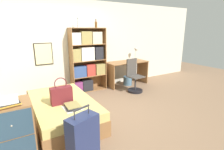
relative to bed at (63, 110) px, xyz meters
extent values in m
plane|color=#84664C|center=(0.62, -0.02, -0.23)|extent=(14.00, 14.00, 0.00)
cube|color=beige|center=(0.62, 1.65, 1.07)|extent=(10.00, 0.06, 2.60)
cube|color=black|center=(0.00, 1.61, 0.94)|extent=(0.46, 0.02, 0.57)
cube|color=beige|center=(0.00, 1.60, 0.94)|extent=(0.42, 0.01, 0.53)
cube|color=olive|center=(0.00, -0.02, -0.08)|extent=(1.11, 1.90, 0.30)
cube|color=tan|center=(0.00, -0.02, 0.15)|extent=(1.08, 1.87, 0.16)
cube|color=olive|center=(0.00, 0.91, 0.00)|extent=(1.11, 0.04, 0.46)
cube|color=maroon|center=(-0.05, -0.17, 0.39)|extent=(0.39, 0.16, 0.32)
torus|color=maroon|center=(-0.05, -0.17, 0.62)|extent=(0.23, 0.02, 0.23)
cube|color=silver|center=(0.05, -0.48, 0.23)|extent=(0.32, 0.34, 0.01)
cube|color=#232328|center=(0.05, -0.46, 0.25)|extent=(0.24, 0.36, 0.01)
cube|color=#232328|center=(0.05, -0.46, 0.26)|extent=(0.26, 0.34, 0.02)
cube|color=#99894C|center=(0.06, -0.46, 0.28)|extent=(0.23, 0.30, 0.02)
cube|color=navy|center=(-0.07, -1.28, 0.12)|extent=(0.47, 0.34, 0.70)
cylinder|color=#2D2D33|center=(-0.18, -1.32, 0.53)|extent=(0.01, 0.01, 0.12)
cylinder|color=#2D2D33|center=(0.04, -1.25, 0.53)|extent=(0.01, 0.01, 0.12)
cube|color=#2D2D33|center=(-0.07, -1.28, 0.59)|extent=(0.25, 0.10, 0.02)
cube|color=olive|center=(-0.88, -0.66, 0.19)|extent=(0.54, 0.46, 0.84)
cube|color=#284256|center=(-0.88, -0.90, 0.39)|extent=(0.50, 0.01, 0.38)
sphere|color=#B2A893|center=(-0.88, -0.91, 0.39)|extent=(0.02, 0.02, 0.02)
cube|color=beige|center=(-0.87, -0.70, 0.62)|extent=(0.29, 0.30, 0.02)
cube|color=gold|center=(-0.89, -0.71, 0.64)|extent=(0.33, 0.38, 0.01)
cube|color=#232328|center=(-0.88, -0.71, 0.65)|extent=(0.29, 0.33, 0.01)
cube|color=silver|center=(-0.89, -0.69, 0.67)|extent=(0.27, 0.35, 0.02)
cube|color=olive|center=(0.68, 1.43, 0.69)|extent=(0.02, 0.35, 1.84)
cube|color=olive|center=(1.69, 1.43, 0.69)|extent=(0.02, 0.35, 1.84)
cube|color=olive|center=(1.18, 1.60, 0.69)|extent=(1.03, 0.01, 1.84)
cube|color=olive|center=(1.18, 1.43, -0.22)|extent=(1.00, 0.35, 0.02)
cube|color=olive|center=(1.18, 1.43, 0.23)|extent=(1.00, 0.35, 0.02)
cube|color=olive|center=(1.18, 1.43, 0.69)|extent=(1.00, 0.35, 0.02)
cube|color=olive|center=(1.18, 1.43, 1.15)|extent=(1.00, 0.35, 0.02)
cube|color=olive|center=(1.18, 1.43, 1.60)|extent=(1.00, 0.35, 0.02)
cube|color=#7A336B|center=(0.81, 1.41, -0.06)|extent=(0.23, 0.26, 0.30)
cube|color=#232328|center=(1.10, 1.41, -0.05)|extent=(0.31, 0.26, 0.32)
cube|color=#334C84|center=(0.88, 1.41, 0.40)|extent=(0.37, 0.26, 0.31)
cube|color=#B2382D|center=(1.21, 1.41, 0.41)|extent=(0.26, 0.26, 0.33)
cube|color=#99894C|center=(1.53, 1.41, 0.40)|extent=(0.29, 0.26, 0.32)
cube|color=#99894C|center=(0.81, 1.41, 0.88)|extent=(0.22, 0.26, 0.35)
cube|color=silver|center=(1.14, 1.41, 0.89)|extent=(0.38, 0.26, 0.37)
cube|color=#232328|center=(1.49, 1.41, 0.89)|extent=(0.25, 0.26, 0.37)
cube|color=silver|center=(0.82, 1.41, 1.32)|extent=(0.24, 0.26, 0.32)
cube|color=#99894C|center=(1.11, 1.41, 1.34)|extent=(0.30, 0.26, 0.35)
cube|color=beige|center=(1.44, 1.41, 1.33)|extent=(0.30, 0.26, 0.34)
cylinder|color=#B7BCC1|center=(0.93, 1.43, 1.70)|extent=(0.06, 0.06, 0.18)
cylinder|color=#B7BCC1|center=(0.93, 1.43, 1.82)|extent=(0.02, 0.02, 0.06)
cylinder|color=#232328|center=(0.93, 1.43, 1.86)|extent=(0.03, 0.03, 0.02)
cylinder|color=brown|center=(1.44, 1.39, 1.69)|extent=(0.07, 0.07, 0.16)
cylinder|color=brown|center=(1.44, 1.39, 1.80)|extent=(0.03, 0.03, 0.05)
cylinder|color=#232328|center=(1.44, 1.39, 1.84)|extent=(0.03, 0.03, 0.02)
cube|color=olive|center=(2.49, 1.30, 0.54)|extent=(1.36, 0.60, 0.02)
cube|color=olive|center=(1.84, 1.30, 0.15)|extent=(0.03, 0.56, 0.75)
cube|color=olive|center=(3.15, 1.30, 0.15)|extent=(0.03, 0.56, 0.75)
cylinder|color=#ADA89E|center=(2.90, 1.40, 0.56)|extent=(0.15, 0.15, 0.02)
cylinder|color=#ADA89E|center=(2.90, 1.40, 0.74)|extent=(0.02, 0.02, 0.35)
cone|color=#ADA89E|center=(2.94, 1.40, 0.94)|extent=(0.16, 0.13, 0.16)
cylinder|color=black|center=(2.30, 0.60, -0.20)|extent=(0.44, 0.44, 0.06)
cylinder|color=#333338|center=(2.30, 0.60, 0.00)|extent=(0.05, 0.05, 0.45)
cube|color=#47423D|center=(2.30, 0.60, 0.24)|extent=(0.43, 0.43, 0.03)
cube|color=#47423D|center=(2.28, 0.78, 0.50)|extent=(0.36, 0.07, 0.49)
cylinder|color=slate|center=(2.49, 1.24, -0.08)|extent=(0.28, 0.28, 0.29)
camera|label=1|loc=(-0.79, -3.26, 1.58)|focal=28.00mm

